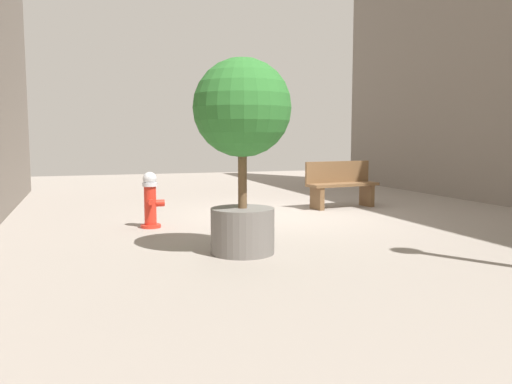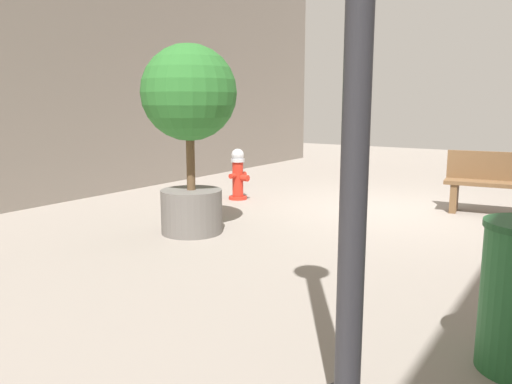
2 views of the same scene
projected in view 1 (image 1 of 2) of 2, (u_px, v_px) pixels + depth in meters
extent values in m
plane|color=gray|center=(284.00, 215.00, 9.66)|extent=(23.40, 23.40, 0.00)
cylinder|color=red|center=(151.00, 226.00, 8.38)|extent=(0.33, 0.33, 0.05)
cylinder|color=red|center=(150.00, 205.00, 8.34)|extent=(0.19, 0.19, 0.62)
cylinder|color=silver|center=(150.00, 184.00, 8.31)|extent=(0.24, 0.24, 0.06)
sphere|color=silver|center=(150.00, 179.00, 8.30)|extent=(0.22, 0.22, 0.22)
cylinder|color=red|center=(150.00, 200.00, 8.47)|extent=(0.09, 0.13, 0.09)
cylinder|color=red|center=(151.00, 202.00, 8.20)|extent=(0.09, 0.13, 0.09)
cylinder|color=red|center=(160.00, 203.00, 8.38)|extent=(0.15, 0.12, 0.11)
cube|color=brown|center=(367.00, 195.00, 10.96)|extent=(0.15, 0.41, 0.45)
cube|color=brown|center=(317.00, 198.00, 10.43)|extent=(0.15, 0.41, 0.45)
cube|color=brown|center=(343.00, 185.00, 10.67)|extent=(1.58, 0.63, 0.06)
cube|color=brown|center=(338.00, 172.00, 10.81)|extent=(1.53, 0.25, 0.44)
cylinder|color=slate|center=(243.00, 231.00, 6.51)|extent=(0.80, 0.80, 0.57)
cylinder|color=brown|center=(242.00, 173.00, 6.43)|extent=(0.11, 0.11, 0.88)
sphere|color=#2D722D|center=(242.00, 108.00, 6.35)|extent=(1.21, 1.21, 1.21)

